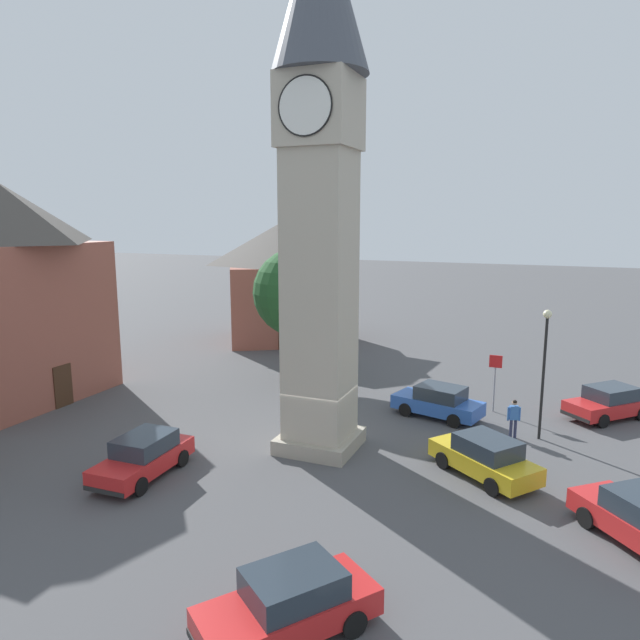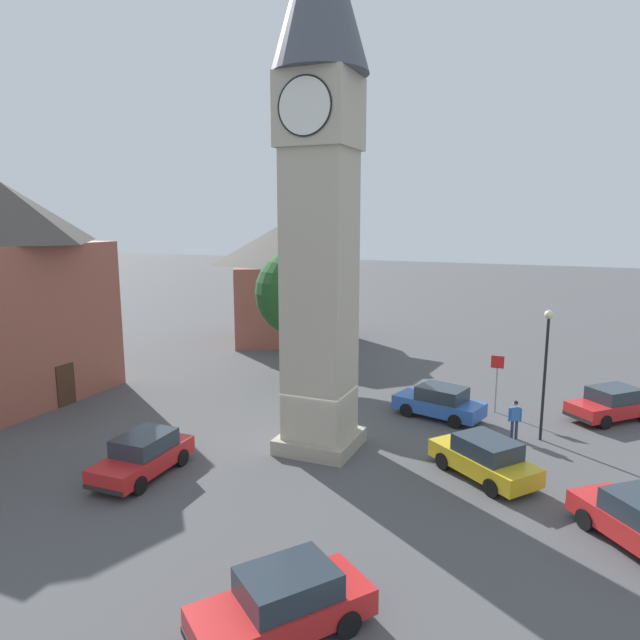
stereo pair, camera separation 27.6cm
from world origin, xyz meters
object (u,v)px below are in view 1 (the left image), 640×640
Objects in this scene: car_blue_kerb at (143,456)px; car_black_far at (289,604)px; tree at (297,293)px; building_shop_left at (3,290)px; car_silver_kerb at (609,403)px; clock_tower at (320,138)px; lamp_post at (545,355)px; pedestrian at (514,415)px; car_white_side at (484,457)px; road_sign at (495,374)px; car_green_alley at (438,402)px; building_corner_back at (282,281)px.

car_black_far is (8.36, -5.22, 0.00)m from car_blue_kerb.
building_shop_left is at bearing -145.60° from tree.
car_black_far is at bearing -25.74° from building_shop_left.
tree is at bearing 34.40° from building_shop_left.
car_silver_kerb is 0.37× the size of building_shop_left.
clock_tower is 12.67m from lamp_post.
car_black_far is 14.72m from pedestrian.
car_white_side is at bearing -110.45° from lamp_post.
road_sign is at bearing -5.59° from tree.
tree is 11.48m from road_sign.
building_shop_left reaches higher than lamp_post.
car_black_far is 15.59m from lamp_post.
car_green_alley is at bearing -18.69° from tree.
lamp_post reaches higher than car_white_side.
pedestrian is 25.29m from building_shop_left.
car_blue_kerb is at bearing -132.04° from road_sign.
car_blue_kerb is 14.14m from building_shop_left.
lamp_post is (19.02, -13.91, -0.89)m from building_corner_back.
lamp_post is at bearing 35.31° from car_blue_kerb.
car_blue_kerb is 0.39× the size of building_corner_back.
car_white_side is at bearing 22.27° from car_blue_kerb.
car_green_alley is 0.40× the size of building_shop_left.
building_shop_left is 3.98× the size of road_sign.
building_corner_back is (-14.21, 28.45, 3.80)m from car_black_far.
lamp_post is 1.99× the size of road_sign.
lamp_post is (13.14, -3.93, -1.47)m from tree.
road_sign is (-2.18, 2.86, -1.77)m from lamp_post.
car_white_side is 14.93m from tree.
clock_tower reaches higher than car_black_far.
building_shop_left is (-23.81, 0.09, 4.92)m from car_white_side.
lamp_post is (4.81, 14.55, 2.91)m from car_black_far.
lamp_post is 4.01m from road_sign.
road_sign is (6.08, 7.32, -10.29)m from clock_tower.
car_blue_kerb is 0.94× the size of car_green_alley.
lamp_post is (-2.89, -3.94, 2.91)m from car_silver_kerb.
car_white_side is 5.75m from lamp_post.
pedestrian reaches higher than car_green_alley.
car_silver_kerb is 0.96× the size of car_black_far.
road_sign is (2.63, 17.41, 1.14)m from car_black_far.
building_shop_left is (-17.28, -0.10, -6.51)m from clock_tower.
building_corner_back is at bearing 116.53° from car_black_far.
car_blue_kerb is 12.36m from car_white_side.
clock_tower is at bearing 0.32° from building_shop_left.
car_black_far is 0.57× the size of tree.
car_white_side is at bearing -99.04° from pedestrian.
car_silver_kerb is at bearing 39.56° from car_blue_kerb.
car_green_alley is 0.42× the size of building_corner_back.
building_shop_left is at bearing -165.17° from car_green_alley.
building_shop_left is 26.02m from lamp_post.
clock_tower is 4.71× the size of car_green_alley.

